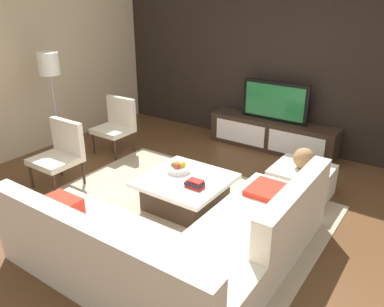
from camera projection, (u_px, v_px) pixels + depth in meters
ground_plane at (188, 212)px, 4.62m from camera, size 14.00×14.00×0.00m
feature_wall_back at (286, 61)px, 6.11m from camera, size 6.40×0.12×2.80m
side_wall_left at (23, 64)px, 5.89m from camera, size 0.12×5.20×2.80m
area_rug at (181, 209)px, 4.67m from camera, size 3.32×2.41×0.01m
media_console at (272, 135)px, 6.34m from camera, size 2.09×0.43×0.50m
television at (275, 101)px, 6.11m from camera, size 1.09×0.06×0.63m
sectional_couch at (179, 244)px, 3.59m from camera, size 2.40×2.38×0.80m
coffee_table at (186, 192)px, 4.67m from camera, size 0.98×0.98×0.38m
accent_chair_near at (61, 150)px, 5.11m from camera, size 0.56×0.55×0.87m
floor_lamp at (50, 71)px, 5.62m from camera, size 0.30×0.30×1.62m
ottoman at (301, 182)px, 4.89m from camera, size 0.70×0.70×0.40m
fruit_bowl at (178, 168)px, 4.75m from camera, size 0.28×0.28×0.14m
accent_chair_far at (117, 122)px, 6.18m from camera, size 0.56×0.51×0.87m
decorative_ball at (304, 158)px, 4.76m from camera, size 0.26×0.26×0.26m
book_stack at (195, 184)px, 4.38m from camera, size 0.21×0.14×0.09m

